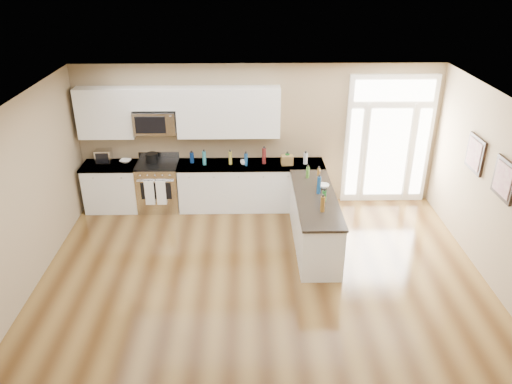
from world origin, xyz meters
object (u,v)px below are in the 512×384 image
stockpot (152,157)px  toaster_oven (104,156)px  peninsula_cabinet (314,222)px  kitchen_range (159,186)px

stockpot → toaster_oven: toaster_oven is taller
peninsula_cabinet → toaster_oven: size_ratio=7.68×
peninsula_cabinet → stockpot: 3.45m
kitchen_range → toaster_oven: toaster_oven is taller
peninsula_cabinet → stockpot: bearing=152.6°
peninsula_cabinet → toaster_oven: 4.29m
kitchen_range → toaster_oven: size_ratio=3.57×
kitchen_range → stockpot: bearing=135.2°
kitchen_range → stockpot: stockpot is taller
toaster_oven → stockpot: bearing=-2.0°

